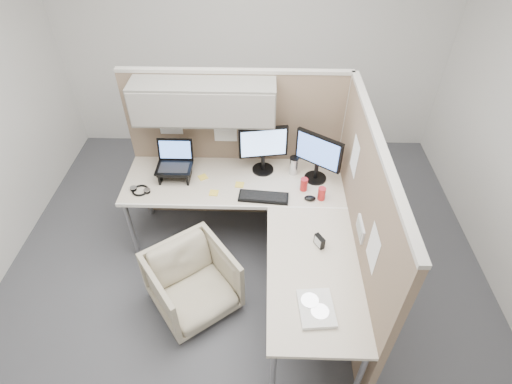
{
  "coord_description": "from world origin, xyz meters",
  "views": [
    {
      "loc": [
        0.17,
        -2.24,
        3.07
      ],
      "look_at": [
        0.1,
        0.25,
        0.85
      ],
      "focal_mm": 28.0,
      "sensor_mm": 36.0,
      "label": 1
    }
  ],
  "objects_px": {
    "desk": "(259,216)",
    "monitor_left": "(263,146)",
    "office_chair": "(192,280)",
    "keyboard": "(263,197)"
  },
  "relations": [
    {
      "from": "monitor_left",
      "to": "keyboard",
      "type": "bearing_deg",
      "value": -97.88
    },
    {
      "from": "office_chair",
      "to": "monitor_left",
      "type": "distance_m",
      "value": 1.31
    },
    {
      "from": "monitor_left",
      "to": "keyboard",
      "type": "xyz_separation_m",
      "value": [
        0.01,
        -0.39,
        -0.26
      ]
    },
    {
      "from": "office_chair",
      "to": "keyboard",
      "type": "bearing_deg",
      "value": 8.44
    },
    {
      "from": "desk",
      "to": "office_chair",
      "type": "distance_m",
      "value": 0.76
    },
    {
      "from": "desk",
      "to": "monitor_left",
      "type": "distance_m",
      "value": 0.65
    },
    {
      "from": "desk",
      "to": "keyboard",
      "type": "bearing_deg",
      "value": 78.0
    },
    {
      "from": "monitor_left",
      "to": "desk",
      "type": "bearing_deg",
      "value": -102.23
    },
    {
      "from": "desk",
      "to": "office_chair",
      "type": "xyz_separation_m",
      "value": [
        -0.54,
        -0.4,
        -0.36
      ]
    },
    {
      "from": "desk",
      "to": "monitor_left",
      "type": "relative_size",
      "value": 4.29
    }
  ]
}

